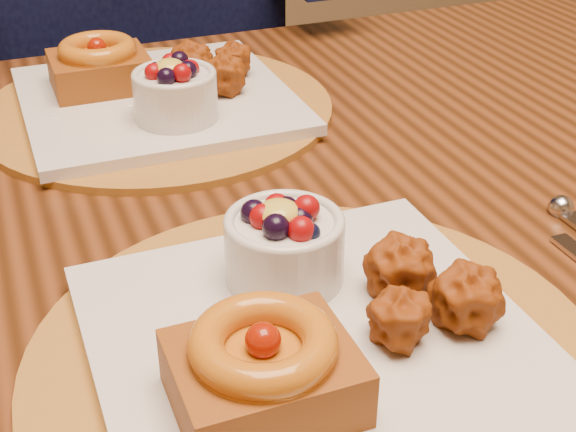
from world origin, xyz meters
The scene contains 4 objects.
dining_table centered at (-0.10, 0.11, 0.68)m, with size 1.60×0.90×0.76m.
place_setting_near centered at (-0.10, -0.10, 0.78)m, with size 0.38×0.38×0.08m.
place_setting_far centered at (-0.10, 0.33, 0.78)m, with size 0.38×0.38×0.08m.
chair_far centered at (0.00, 0.74, 0.53)m, with size 0.56×0.56×0.95m.
Camera 1 is at (-0.26, -0.47, 1.10)m, focal length 50.00 mm.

